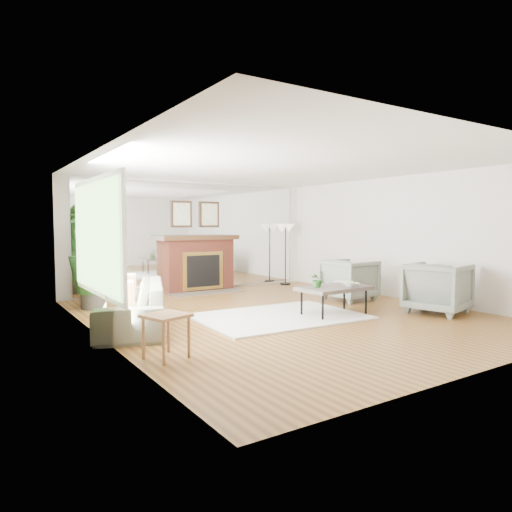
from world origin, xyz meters
TOP-DOWN VIEW (x-y plane):
  - ground at (0.00, 0.00)m, footprint 7.00×7.00m
  - wall_left at (-2.99, 0.00)m, footprint 0.02×7.00m
  - wall_right at (2.99, 0.00)m, footprint 0.02×7.00m
  - wall_back at (0.00, 3.49)m, footprint 6.00×0.02m
  - mirror_panel at (0.00, 3.47)m, footprint 5.40×0.04m
  - window_panel at (-2.96, 0.40)m, footprint 0.04×2.40m
  - fireplace at (0.00, 3.26)m, footprint 1.85×0.83m
  - area_rug at (-0.20, -0.12)m, footprint 2.70×1.99m
  - coffee_table at (0.69, -0.46)m, footprint 1.23×0.75m
  - sofa at (-2.45, 0.50)m, footprint 1.63×2.46m
  - armchair_back at (2.00, 0.50)m, footprint 0.96×0.93m
  - armchair_front at (2.30, -1.29)m, footprint 1.15×1.13m
  - side_table at (-2.62, -1.28)m, footprint 0.56×0.56m
  - potted_ficus at (-2.49, 2.37)m, footprint 1.01×1.01m
  - floor_lamp at (2.32, 3.10)m, footprint 0.50×0.28m
  - tabletop_plant at (0.38, -0.39)m, footprint 0.26×0.23m
  - fruit_bowl at (0.92, -0.62)m, footprint 0.27×0.27m
  - book at (1.09, -0.22)m, footprint 0.34×0.38m

SIDE VIEW (x-z plane):
  - ground at x=0.00m, z-range 0.00..0.00m
  - area_rug at x=-0.20m, z-range 0.00..0.03m
  - sofa at x=-2.45m, z-range 0.00..0.67m
  - armchair_back at x=2.00m, z-range 0.00..0.83m
  - side_table at x=-2.62m, z-range 0.17..0.69m
  - armchair_front at x=2.30m, z-range 0.00..0.87m
  - coffee_table at x=0.69m, z-range 0.20..0.68m
  - book at x=1.09m, z-range 0.48..0.51m
  - fruit_bowl at x=0.92m, z-range 0.48..0.55m
  - tabletop_plant at x=0.38m, z-range 0.48..0.76m
  - fireplace at x=0.00m, z-range -0.37..1.68m
  - potted_ficus at x=-2.49m, z-range 0.07..2.02m
  - wall_left at x=-2.99m, z-range 0.00..2.50m
  - wall_right at x=2.99m, z-range 0.00..2.50m
  - wall_back at x=0.00m, z-range 0.00..2.50m
  - mirror_panel at x=0.00m, z-range 0.05..2.45m
  - floor_lamp at x=2.32m, z-range 0.54..2.07m
  - window_panel at x=-2.96m, z-range 0.60..2.10m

